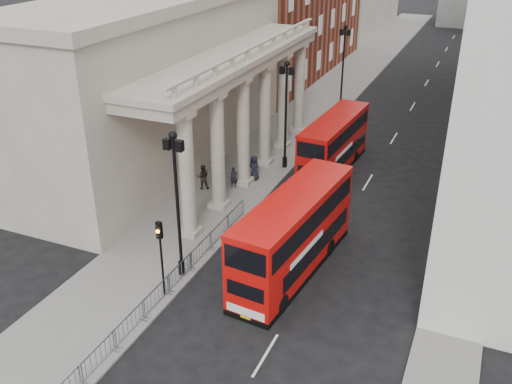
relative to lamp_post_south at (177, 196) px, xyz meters
name	(u,v)px	position (x,y,z in m)	size (l,w,h in m)	color
ground	(152,321)	(0.60, -4.00, -4.91)	(260.00, 260.00, 0.00)	black
sidewalk_west	(298,124)	(-2.40, 26.00, -4.85)	(6.00, 140.00, 0.12)	slate
sidewalk_east	(483,150)	(14.10, 26.00, -4.85)	(3.00, 140.00, 0.12)	slate
kerb	(328,128)	(0.55, 26.00, -4.84)	(0.20, 140.00, 0.14)	slate
portico_building	(157,86)	(-9.90, 14.00, 1.09)	(9.00, 28.00, 12.00)	gray
lamp_post_south	(177,196)	(0.00, 0.00, 0.00)	(1.05, 0.44, 8.32)	black
lamp_post_mid	(286,108)	(0.00, 16.00, 0.00)	(1.05, 0.44, 8.32)	black
lamp_post_north	(343,62)	(0.00, 32.00, 0.00)	(1.05, 0.44, 8.32)	black
traffic_light	(160,245)	(0.10, -2.02, -1.80)	(0.28, 0.33, 4.30)	black
crowd_barriers	(169,284)	(0.25, -1.77, -4.24)	(0.50, 18.75, 1.10)	gray
bus_near	(294,233)	(5.39, 2.95, -2.52)	(3.63, 10.79, 4.57)	red
bus_far	(334,143)	(3.50, 17.25, -2.72)	(2.96, 9.85, 4.19)	#BB0B08
pedestrian_a	(234,177)	(-2.07, 11.12, -4.02)	(0.56, 0.37, 1.54)	black
pedestrian_b	(203,177)	(-4.01, 10.04, -3.88)	(0.89, 0.69, 1.83)	black
pedestrian_c	(254,168)	(-1.24, 12.90, -3.85)	(0.92, 0.60, 1.89)	black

